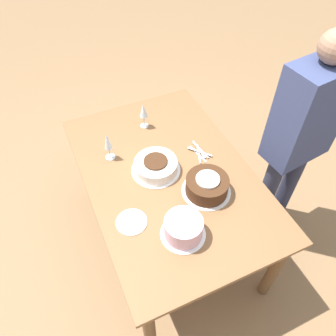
% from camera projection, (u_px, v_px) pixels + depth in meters
% --- Properties ---
extents(ground_plane, '(12.00, 12.00, 0.00)m').
position_uv_depth(ground_plane, '(168.00, 234.00, 2.55)').
color(ground_plane, '#8E6B47').
extents(dining_table, '(1.49, 0.98, 0.73)m').
position_uv_depth(dining_table, '(168.00, 184.00, 2.08)').
color(dining_table, brown).
rests_on(dining_table, ground_plane).
extents(cake_center_white, '(0.30, 0.30, 0.09)m').
position_uv_depth(cake_center_white, '(156.00, 166.00, 1.99)').
color(cake_center_white, white).
rests_on(cake_center_white, dining_table).
extents(cake_front_chocolate, '(0.29, 0.29, 0.12)m').
position_uv_depth(cake_front_chocolate, '(207.00, 186.00, 1.87)').
color(cake_front_chocolate, white).
rests_on(cake_front_chocolate, dining_table).
extents(cake_back_decorated, '(0.24, 0.24, 0.12)m').
position_uv_depth(cake_back_decorated, '(183.00, 228.00, 1.68)').
color(cake_back_decorated, white).
rests_on(cake_back_decorated, dining_table).
extents(wine_glass_near, '(0.06, 0.06, 0.20)m').
position_uv_depth(wine_glass_near, '(108.00, 142.00, 1.99)').
color(wine_glass_near, silver).
rests_on(wine_glass_near, dining_table).
extents(wine_glass_far, '(0.06, 0.06, 0.19)m').
position_uv_depth(wine_glass_far, '(143.00, 111.00, 2.19)').
color(wine_glass_far, silver).
rests_on(wine_glass_far, dining_table).
extents(dessert_plate_left, '(0.17, 0.17, 0.01)m').
position_uv_depth(dessert_plate_left, '(132.00, 222.00, 1.77)').
color(dessert_plate_left, white).
rests_on(dessert_plate_left, dining_table).
extents(fork_pile, '(0.20, 0.12, 0.01)m').
position_uv_depth(fork_pile, '(199.00, 152.00, 2.11)').
color(fork_pile, silver).
rests_on(fork_pile, dining_table).
extents(person_cutting, '(0.27, 0.42, 1.56)m').
position_uv_depth(person_cutting, '(302.00, 131.00, 1.94)').
color(person_cutting, '#2D334C').
rests_on(person_cutting, ground_plane).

